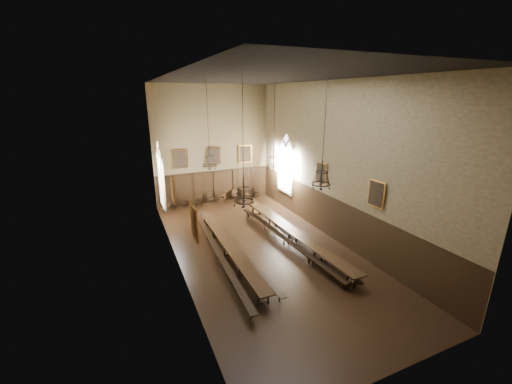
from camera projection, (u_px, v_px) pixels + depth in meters
floor at (262, 250)px, 17.38m from camera, size 9.00×18.00×0.02m
ceiling at (263, 77)px, 14.72m from camera, size 9.00×18.00×0.02m
wall_back at (213, 146)px, 23.93m from camera, size 9.00×0.02×9.00m
wall_front at (407, 243)px, 8.17m from camera, size 9.00×0.02×9.00m
wall_left at (173, 180)px, 14.32m from camera, size 0.02×18.00×9.00m
wall_right at (334, 163)px, 17.78m from camera, size 0.02×18.00×9.00m
wainscot_panelling at (262, 229)px, 17.01m from camera, size 9.00×18.00×2.50m
table_left at (229, 250)px, 16.54m from camera, size 0.84×9.85×0.77m
table_right at (293, 237)px, 17.97m from camera, size 1.14×10.74×0.84m
bench_left_outer at (218, 254)px, 16.30m from camera, size 0.79×10.76×0.48m
bench_left_inner at (238, 251)px, 16.60m from camera, size 0.76×9.39×0.42m
bench_right_inner at (284, 240)px, 17.85m from camera, size 0.93×10.28×0.46m
bench_right_outer at (303, 239)px, 18.03m from camera, size 0.81×10.20×0.46m
chair_0 at (173, 206)px, 23.46m from camera, size 0.47×0.47×0.90m
chair_1 at (186, 204)px, 23.90m from camera, size 0.44×0.44×0.91m
chair_2 at (199, 202)px, 24.17m from camera, size 0.56×0.56×1.01m
chair_3 at (211, 201)px, 24.53m from camera, size 0.50×0.50×0.96m
chair_4 at (223, 199)px, 24.90m from camera, size 0.45×0.45×0.87m
chair_5 at (235, 197)px, 25.37m from camera, size 0.45×0.45×0.91m
chair_6 at (245, 196)px, 25.65m from camera, size 0.48×0.48×1.01m
chair_7 at (257, 194)px, 26.16m from camera, size 0.45×0.45×0.87m
chandelier_back_left at (209, 159)px, 17.15m from camera, size 0.78×0.78×4.65m
chandelier_back_right at (274, 160)px, 19.23m from camera, size 0.85×0.85×5.12m
chandelier_front_left at (244, 193)px, 13.16m from camera, size 0.86×0.86×5.25m
chandelier_front_right at (321, 178)px, 14.76m from camera, size 0.91×0.91×5.01m
portrait_back_0 at (180, 159)px, 23.06m from camera, size 1.10×0.12×1.40m
portrait_back_1 at (214, 156)px, 24.06m from camera, size 1.10×0.12×1.40m
portrait_back_2 at (245, 154)px, 25.05m from camera, size 1.10×0.12×1.40m
portrait_left_0 at (173, 190)px, 15.48m from camera, size 0.12×1.00×1.30m
portrait_left_1 at (194, 223)px, 11.54m from camera, size 0.12×1.00×1.30m
portrait_right_0 at (321, 173)px, 18.84m from camera, size 0.12×1.00×1.30m
portrait_right_1 at (376, 194)px, 14.90m from camera, size 0.12×1.00×1.30m
window_right at (286, 164)px, 22.89m from camera, size 0.20×2.20×4.60m
window_left at (160, 176)px, 19.49m from camera, size 0.20×2.20×4.60m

